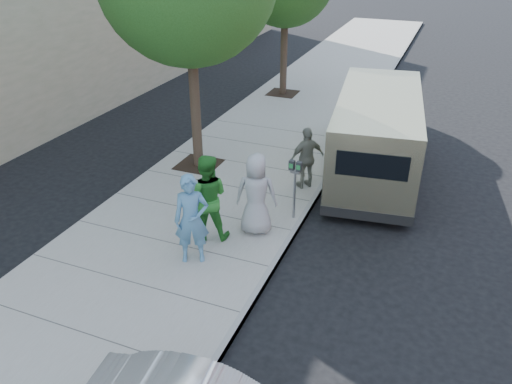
% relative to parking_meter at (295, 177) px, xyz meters
% --- Properties ---
extents(ground, '(120.00, 120.00, 0.00)m').
position_rel_parking_meter_xyz_m(ground, '(-1.25, -0.57, -1.24)').
color(ground, black).
rests_on(ground, ground).
extents(sidewalk, '(5.00, 60.00, 0.15)m').
position_rel_parking_meter_xyz_m(sidewalk, '(-2.25, -0.57, -1.17)').
color(sidewalk, gray).
rests_on(sidewalk, ground).
extents(curb_face, '(0.12, 60.00, 0.16)m').
position_rel_parking_meter_xyz_m(curb_face, '(0.19, -0.57, -1.17)').
color(curb_face, gray).
rests_on(curb_face, ground).
extents(parking_meter, '(0.32, 0.14, 1.51)m').
position_rel_parking_meter_xyz_m(parking_meter, '(0.00, 0.00, 0.00)').
color(parking_meter, gray).
rests_on(parking_meter, sidewalk).
extents(van, '(2.88, 6.61, 2.38)m').
position_rel_parking_meter_xyz_m(van, '(1.29, 3.38, 0.02)').
color(van, beige).
rests_on(van, ground).
extents(person_officer, '(0.85, 0.74, 1.97)m').
position_rel_parking_meter_xyz_m(person_officer, '(-1.43, -2.41, -0.11)').
color(person_officer, teal).
rests_on(person_officer, sidewalk).
extents(person_green_shirt, '(1.18, 1.05, 2.01)m').
position_rel_parking_meter_xyz_m(person_green_shirt, '(-1.55, -1.50, -0.09)').
color(person_green_shirt, '#2A822A').
rests_on(person_green_shirt, sidewalk).
extents(person_gray_shirt, '(1.08, 0.85, 1.93)m').
position_rel_parking_meter_xyz_m(person_gray_shirt, '(-0.62, -0.89, -0.13)').
color(person_gray_shirt, '#9C9D9F').
rests_on(person_gray_shirt, sidewalk).
extents(person_striped_polo, '(0.99, 1.00, 1.70)m').
position_rel_parking_meter_xyz_m(person_striped_polo, '(-0.20, 1.67, -0.24)').
color(person_striped_polo, gray).
rests_on(person_striped_polo, sidewalk).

